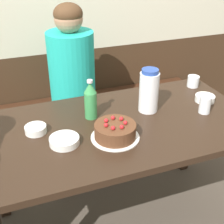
{
  "coord_description": "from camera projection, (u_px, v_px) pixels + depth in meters",
  "views": [
    {
      "loc": [
        -0.53,
        -1.28,
        1.59
      ],
      "look_at": [
        -0.03,
        0.05,
        0.79
      ],
      "focal_mm": 50.0,
      "sensor_mm": 36.0,
      "label": 1
    }
  ],
  "objects": [
    {
      "name": "glass_tumbler_short",
      "position": [
        205.0,
        105.0,
        1.71
      ],
      "size": [
        0.06,
        0.06,
        0.1
      ],
      "color": "silver",
      "rests_on": "dining_table"
    },
    {
      "name": "bowl_rice_small",
      "position": [
        36.0,
        129.0,
        1.55
      ],
      "size": [
        0.11,
        0.11,
        0.04
      ],
      "color": "white",
      "rests_on": "dining_table"
    },
    {
      "name": "ground_plane",
      "position": [
        119.0,
        222.0,
        1.99
      ],
      "size": [
        12.0,
        12.0,
        0.0
      ],
      "primitive_type": "plane",
      "color": "#4C4238"
    },
    {
      "name": "bowl_soup_white",
      "position": [
        64.0,
        141.0,
        1.46
      ],
      "size": [
        0.14,
        0.14,
        0.03
      ],
      "color": "white",
      "rests_on": "dining_table"
    },
    {
      "name": "dining_table",
      "position": [
        120.0,
        139.0,
        1.67
      ],
      "size": [
        1.44,
        0.77,
        0.74
      ],
      "color": "black",
      "rests_on": "ground_plane"
    },
    {
      "name": "water_pitcher",
      "position": [
        149.0,
        91.0,
        1.7
      ],
      "size": [
        0.11,
        0.11,
        0.24
      ],
      "color": "white",
      "rests_on": "dining_table"
    },
    {
      "name": "birthday_cake",
      "position": [
        115.0,
        131.0,
        1.5
      ],
      "size": [
        0.24,
        0.24,
        0.1
      ],
      "color": "white",
      "rests_on": "dining_table"
    },
    {
      "name": "soju_bottle",
      "position": [
        91.0,
        100.0,
        1.64
      ],
      "size": [
        0.07,
        0.07,
        0.22
      ],
      "color": "#388E4C",
      "rests_on": "dining_table"
    },
    {
      "name": "glass_water_tall",
      "position": [
        193.0,
        81.0,
        2.02
      ],
      "size": [
        0.08,
        0.08,
        0.07
      ],
      "color": "silver",
      "rests_on": "dining_table"
    },
    {
      "name": "person_pale_blue_shirt",
      "position": [
        74.0,
        101.0,
        2.2
      ],
      "size": [
        0.31,
        0.34,
        1.25
      ],
      "rotation": [
        0.0,
        0.0,
        -1.57
      ],
      "color": "#33333D",
      "rests_on": "ground_plane"
    },
    {
      "name": "bowl_side_dish",
      "position": [
        205.0,
        98.0,
        1.84
      ],
      "size": [
        0.12,
        0.12,
        0.04
      ],
      "color": "white",
      "rests_on": "dining_table"
    },
    {
      "name": "bench_seat",
      "position": [
        82.0,
        128.0,
        2.56
      ],
      "size": [
        1.98,
        0.38,
        0.45
      ],
      "color": "#381E11",
      "rests_on": "ground_plane"
    }
  ]
}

